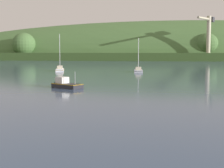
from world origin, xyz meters
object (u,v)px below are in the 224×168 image
Objects in this scene: dockside_crane at (208,39)px; fishing_boat_moored at (65,85)px; sailboat_far_left at (60,70)px; sailboat_outer_reach at (138,71)px.

fishing_boat_moored is at bearing 15.65° from dockside_crane.
dockside_crane is at bearing -42.71° from sailboat_far_left.
sailboat_outer_reach is (20.46, -1.79, -0.12)m from sailboat_far_left.
fishing_boat_moored is at bearing 162.46° from sailboat_outer_reach.
dockside_crane is 108.63m from sailboat_far_left.
fishing_boat_moored is (-10.76, -36.56, 0.14)m from sailboat_outer_reach.
dockside_crane is 2.49× the size of sailboat_outer_reach.
sailboat_outer_reach reaches higher than fishing_boat_moored.
dockside_crane is at bearing -75.26° from fishing_boat_moored.
dockside_crane reaches higher than sailboat_outer_reach.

